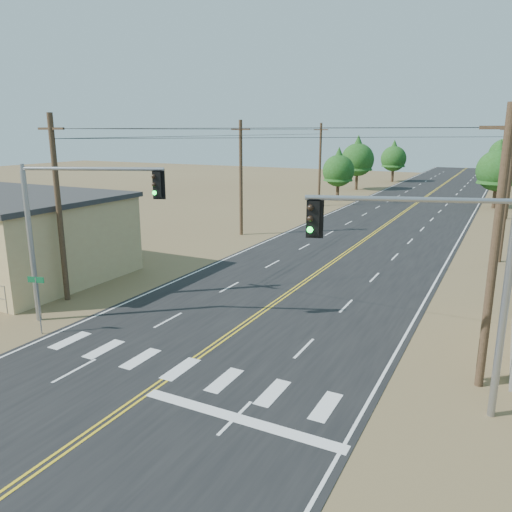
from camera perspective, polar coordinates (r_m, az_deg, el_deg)
The scene contains 15 objects.
road at distance 39.18m, azimuth 10.44°, elevation 0.49°, with size 15.00×200.00×0.02m, color black.
utility_pole_left_near at distance 28.53m, azimuth -21.62°, elevation 5.12°, with size 1.80×0.30×10.00m.
utility_pole_left_mid at distance 44.23m, azimuth -1.74°, elevation 8.97°, with size 1.80×0.30×10.00m.
utility_pole_left_far at distance 62.43m, azimuth 7.32°, elevation 10.38°, with size 1.80×0.30×10.00m.
utility_pole_right_near at distance 18.98m, azimuth 25.62°, elevation 0.61°, with size 1.80×0.30×10.00m.
utility_pole_right_mid at distance 38.76m, azimuth 26.80°, elevation 6.74°, with size 1.80×0.30×10.00m.
utility_pole_right_far at distance 58.68m, azimuth 27.18°, elevation 8.72°, with size 1.80×0.30×10.00m.
signal_mast_left at distance 24.93m, azimuth -20.70°, elevation 4.20°, with size 6.27×2.76×7.63m.
signal_mast_right at distance 16.55m, azimuth 20.88°, elevation -1.34°, with size 6.08×2.31×7.28m.
street_sign at distance 24.71m, azimuth -23.69°, elevation -4.20°, with size 0.79×0.24×2.73m.
tree_left_near at distance 68.63m, azimuth 9.41°, elevation 9.95°, with size 4.22×4.22×7.04m.
tree_left_mid at distance 80.93m, azimuth 11.55°, elevation 11.10°, with size 5.09×5.09×8.49m.
tree_left_far at distance 95.26m, azimuth 15.47°, elevation 10.95°, with size 4.53×4.53×7.55m.
tree_right_near at distance 66.48m, azimuth 25.96°, elevation 9.22°, with size 4.91×4.91×8.19m.
tree_right_far at distance 98.16m, azimuth 26.63°, elevation 10.64°, with size 5.49×5.49×9.15m.
Camera 1 is at (10.81, -6.55, 9.11)m, focal length 35.00 mm.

